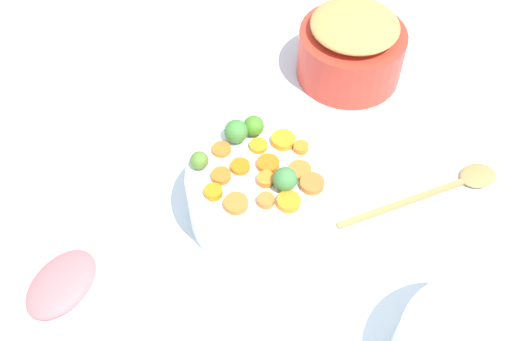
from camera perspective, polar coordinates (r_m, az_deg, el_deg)
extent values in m
cube|color=silver|center=(1.02, 0.38, -4.27)|extent=(2.40, 2.40, 0.02)
cylinder|color=white|center=(0.96, 0.00, -2.27)|extent=(0.22, 0.22, 0.10)
cylinder|color=red|center=(1.20, 8.90, 10.82)|extent=(0.20, 0.20, 0.10)
ellipsoid|color=tan|center=(1.16, 9.33, 13.39)|extent=(0.17, 0.17, 0.04)
cylinder|color=orange|center=(0.95, -3.29, 2.01)|extent=(0.04, 0.04, 0.01)
cylinder|color=orange|center=(0.93, 1.16, 0.63)|extent=(0.05, 0.05, 0.01)
cylinder|color=orange|center=(0.88, -1.90, -3.12)|extent=(0.05, 0.05, 0.01)
cylinder|color=orange|center=(0.91, 5.31, -1.24)|extent=(0.05, 0.05, 0.01)
cylinder|color=orange|center=(0.92, 4.16, 0.06)|extent=(0.05, 0.05, 0.01)
cylinder|color=orange|center=(0.92, -3.31, -0.50)|extent=(0.04, 0.04, 0.01)
cylinder|color=orange|center=(0.91, 0.70, -0.94)|extent=(0.03, 0.03, 0.01)
cylinder|color=orange|center=(0.93, -1.51, 0.39)|extent=(0.04, 0.04, 0.01)
cylinder|color=orange|center=(0.96, 2.59, 2.89)|extent=(0.04, 0.04, 0.01)
cylinder|color=orange|center=(0.89, 0.94, -2.84)|extent=(0.03, 0.03, 0.01)
cylinder|color=orange|center=(0.95, 4.27, 2.19)|extent=(0.03, 0.03, 0.01)
cylinder|color=orange|center=(0.90, -4.09, -1.94)|extent=(0.04, 0.04, 0.01)
cylinder|color=orange|center=(0.95, 0.24, 2.34)|extent=(0.04, 0.04, 0.01)
cylinder|color=orange|center=(0.89, 3.10, -2.96)|extent=(0.04, 0.04, 0.01)
sphere|color=#468724|center=(0.96, -0.22, 4.24)|extent=(0.03, 0.03, 0.03)
sphere|color=#44883A|center=(0.95, -1.99, 3.67)|extent=(0.04, 0.04, 0.04)
sphere|color=#448442|center=(0.89, 2.76, -0.83)|extent=(0.04, 0.04, 0.04)
sphere|color=#5A8530|center=(0.92, -5.36, 0.96)|extent=(0.03, 0.03, 0.03)
cube|color=#AD844B|center=(1.04, 13.86, -2.93)|extent=(0.04, 0.25, 0.01)
ellipsoid|color=#AD844B|center=(1.11, 20.22, -0.46)|extent=(0.06, 0.07, 0.01)
cylinder|color=white|center=(0.97, -17.96, -11.63)|extent=(0.25, 0.25, 0.01)
ellipsoid|color=#D16B6E|center=(0.96, -17.90, -10.14)|extent=(0.14, 0.15, 0.03)
cube|color=#C5AE9A|center=(1.30, -9.07, 11.74)|extent=(0.17, 0.17, 0.01)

